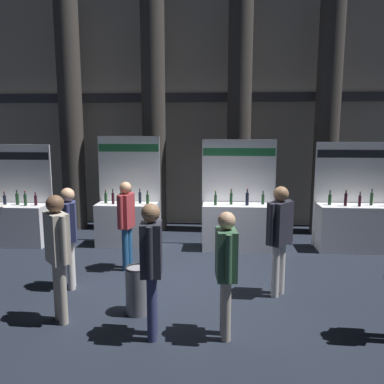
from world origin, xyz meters
name	(u,v)px	position (x,y,z in m)	size (l,w,h in m)	color
ground_plane	(184,279)	(0.00, 0.00, 0.00)	(24.00, 24.00, 0.00)	black
hall_colonnade	(197,112)	(0.00, 4.14, 3.17)	(11.68, 1.33, 6.49)	gray
exhibitor_booth_0	(9,220)	(-4.33, 1.88, 0.59)	(1.92, 0.71, 2.36)	white
exhibitor_booth_1	(128,219)	(-1.52, 2.05, 0.63)	(1.48, 0.66, 2.55)	white
exhibitor_booth_2	(238,222)	(1.07, 1.93, 0.63)	(1.69, 0.66, 2.48)	white
exhibitor_booth_3	(356,223)	(3.72, 2.04, 0.62)	(1.80, 0.66, 2.43)	white
trash_bin	(138,290)	(-0.55, -1.34, 0.36)	(0.36, 0.36, 0.72)	slate
visitor_1	(151,258)	(-0.22, -2.01, 1.09)	(0.29, 0.54, 1.80)	navy
visitor_2	(226,263)	(0.74, -1.93, 1.02)	(0.29, 0.56, 1.70)	#ADA393
visitor_3	(58,247)	(-1.59, -1.69, 1.11)	(0.44, 0.44, 1.84)	#ADA393
visitor_4	(126,218)	(-1.15, 0.45, 1.02)	(0.28, 0.51, 1.73)	navy
visitor_5	(280,230)	(1.62, -0.55, 1.11)	(0.46, 0.49, 1.82)	silver
visitor_6	(69,230)	(-1.89, -0.52, 1.03)	(0.31, 0.45, 1.76)	silver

